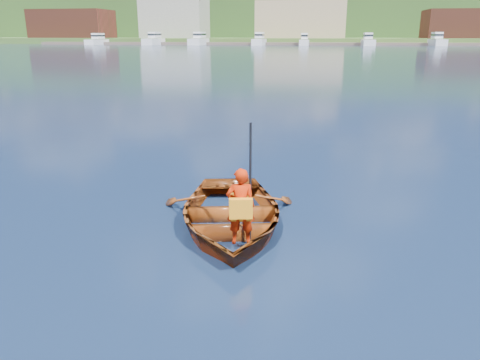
{
  "coord_description": "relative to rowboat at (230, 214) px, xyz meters",
  "views": [
    {
      "loc": [
        2.5,
        -6.61,
        3.1
      ],
      "look_at": [
        1.29,
        0.6,
        0.83
      ],
      "focal_mm": 35.0,
      "sensor_mm": 36.0,
      "label": 1
    }
  ],
  "objects": [
    {
      "name": "shoreline",
      "position": [
        -1.11,
        236.01,
        10.11
      ],
      "size": [
        400.0,
        140.0,
        22.0
      ],
      "color": "#385922",
      "rests_on": "ground"
    },
    {
      "name": "dock",
      "position": [
        -11.82,
        147.4,
        0.18
      ],
      "size": [
        160.05,
        8.38,
        0.8
      ],
      "color": "brown",
      "rests_on": "ground"
    },
    {
      "name": "marina_yachts",
      "position": [
        -1.57,
        142.73,
        1.16
      ],
      "size": [
        142.49,
        13.53,
        4.24
      ],
      "color": "white",
      "rests_on": "ground"
    },
    {
      "name": "ground",
      "position": [
        -1.11,
        -0.6,
        -0.22
      ],
      "size": [
        600.0,
        600.0,
        0.0
      ],
      "color": "#14233E",
      "rests_on": "ground"
    },
    {
      "name": "waterfront_buildings",
      "position": [
        -8.85,
        164.4,
        7.53
      ],
      "size": [
        202.0,
        16.0,
        14.0
      ],
      "color": "brown",
      "rests_on": "ground"
    },
    {
      "name": "child_paddler",
      "position": [
        0.33,
        -0.85,
        0.47
      ],
      "size": [
        0.47,
        0.4,
        1.81
      ],
      "color": "red",
      "rests_on": "ground"
    },
    {
      "name": "rowboat",
      "position": [
        0.0,
        0.0,
        0.0
      ],
      "size": [
        3.18,
        3.97,
        0.73
      ],
      "color": "maroon",
      "rests_on": "ground"
    }
  ]
}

